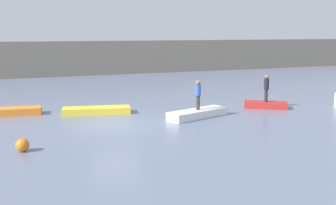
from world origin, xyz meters
The scene contains 9 objects.
ground_plane centered at (0.00, 0.00, 0.00)m, with size 120.00×120.00×0.00m, color slate.
embankment_wall centered at (0.00, 25.11, 1.90)m, with size 80.00×1.20×3.81m, color gray.
rowboat_orange centered at (-5.04, 4.86, 0.21)m, with size 3.53×1.07×0.42m, color orange.
rowboat_yellow centered at (-0.26, 3.36, 0.20)m, with size 3.95×1.14×0.39m, color gold.
rowboat_white centered at (4.81, 0.10, 0.23)m, with size 3.80×1.08×0.45m, color white.
rowboat_red centered at (10.15, 1.12, 0.19)m, with size 2.64×1.14×0.39m, color red.
person_dark_shirt centered at (10.15, 1.12, 1.37)m, with size 0.32×0.32×1.75m.
person_blue_shirt centered at (4.81, 0.10, 1.39)m, with size 0.32×0.32×1.67m.
mooring_buoy centered at (-4.67, -3.11, 0.27)m, with size 0.55×0.55×0.55m, color orange.
Camera 1 is at (-5.12, -19.82, 4.78)m, focal length 42.87 mm.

